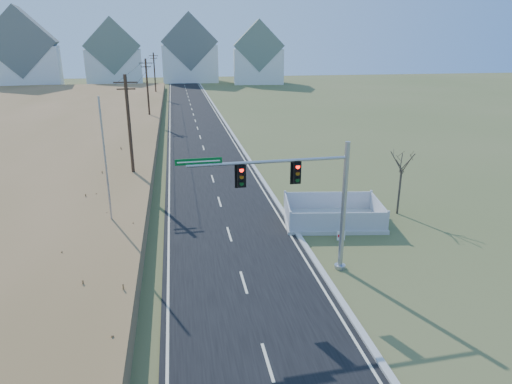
% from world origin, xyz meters
% --- Properties ---
extents(ground, '(260.00, 260.00, 0.00)m').
position_xyz_m(ground, '(0.00, 0.00, 0.00)').
color(ground, '#515A2B').
rests_on(ground, ground).
extents(road, '(8.00, 180.00, 0.06)m').
position_xyz_m(road, '(0.00, 50.00, 0.03)').
color(road, black).
rests_on(road, ground).
extents(curb, '(0.30, 180.00, 0.18)m').
position_xyz_m(curb, '(4.15, 50.00, 0.09)').
color(curb, '#B2AFA8').
rests_on(curb, ground).
extents(reed_marsh, '(38.00, 110.00, 1.30)m').
position_xyz_m(reed_marsh, '(-24.00, 40.00, 0.65)').
color(reed_marsh, '#9E7147').
rests_on(reed_marsh, ground).
extents(utility_pole_near, '(1.80, 0.26, 9.00)m').
position_xyz_m(utility_pole_near, '(-6.50, 15.00, 4.68)').
color(utility_pole_near, '#422D1E').
rests_on(utility_pole_near, ground).
extents(utility_pole_mid, '(1.80, 0.26, 9.00)m').
position_xyz_m(utility_pole_mid, '(-6.50, 45.00, 4.68)').
color(utility_pole_mid, '#422D1E').
rests_on(utility_pole_mid, ground).
extents(utility_pole_far, '(1.80, 0.26, 9.00)m').
position_xyz_m(utility_pole_far, '(-6.50, 75.00, 4.68)').
color(utility_pole_far, '#422D1E').
rests_on(utility_pole_far, ground).
extents(condo_nw, '(17.69, 13.38, 19.05)m').
position_xyz_m(condo_nw, '(-38.00, 100.00, 7.70)').
color(condo_nw, white).
rests_on(condo_nw, ground).
extents(condo_nnw, '(14.93, 11.17, 17.03)m').
position_xyz_m(condo_nnw, '(-18.00, 108.00, 6.94)').
color(condo_nnw, white).
rests_on(condo_nnw, ground).
extents(condo_n, '(15.27, 10.20, 18.54)m').
position_xyz_m(condo_n, '(2.00, 112.00, 7.61)').
color(condo_n, white).
rests_on(condo_n, ground).
extents(condo_ne, '(14.12, 10.51, 16.52)m').
position_xyz_m(condo_ne, '(20.00, 104.00, 6.84)').
color(condo_ne, white).
rests_on(condo_ne, ground).
extents(traffic_signal_mast, '(8.59, 0.67, 6.84)m').
position_xyz_m(traffic_signal_mast, '(3.41, -1.39, 4.23)').
color(traffic_signal_mast, '#9EA0A5').
rests_on(traffic_signal_mast, ground).
extents(fence_enclosure, '(6.91, 5.23, 1.45)m').
position_xyz_m(fence_enclosure, '(7.00, 4.87, 0.28)').
color(fence_enclosure, '#B7B5AD').
rests_on(fence_enclosure, ground).
extents(open_sign, '(0.48, 0.12, 0.59)m').
position_xyz_m(open_sign, '(6.53, 2.00, 0.32)').
color(open_sign, white).
rests_on(open_sign, ground).
extents(flagpole, '(0.39, 0.39, 8.56)m').
position_xyz_m(flagpole, '(-7.00, 4.69, 3.42)').
color(flagpole, '#B7B5AD').
rests_on(flagpole, ground).
extents(bare_tree, '(1.78, 1.78, 4.72)m').
position_xyz_m(bare_tree, '(11.96, 5.60, 3.80)').
color(bare_tree, '#4C3F33').
rests_on(bare_tree, ground).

